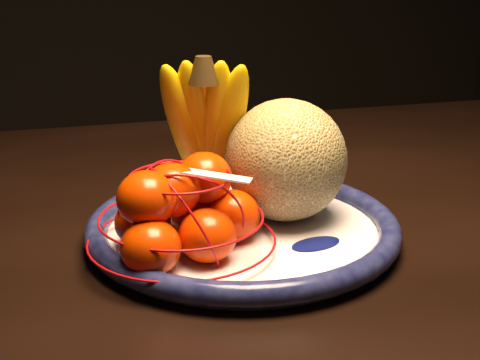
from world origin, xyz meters
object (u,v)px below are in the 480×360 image
object	(u,v)px
cantaloupe	(286,160)
banana_bunch	(207,126)
mandarin_bag	(182,213)
dining_table	(380,239)
fruit_bowl	(243,228)

from	to	relation	value
cantaloupe	banana_bunch	distance (m)	0.11
banana_bunch	mandarin_bag	size ratio (longest dim) A/B	0.81
cantaloupe	mandarin_bag	distance (m)	0.15
dining_table	cantaloupe	bearing A→B (deg)	-150.30
fruit_bowl	banana_bunch	distance (m)	0.13
dining_table	banana_bunch	distance (m)	0.34
cantaloupe	mandarin_bag	xyz separation A→B (m)	(-0.14, -0.05, -0.03)
dining_table	cantaloupe	size ratio (longest dim) A/B	11.36
mandarin_bag	dining_table	bearing A→B (deg)	23.63
fruit_bowl	mandarin_bag	distance (m)	0.10
banana_bunch	cantaloupe	bearing A→B (deg)	-19.79
dining_table	mandarin_bag	world-z (taller)	mandarin_bag
cantaloupe	fruit_bowl	bearing A→B (deg)	-165.29
cantaloupe	mandarin_bag	size ratio (longest dim) A/B	0.56
cantaloupe	mandarin_bag	world-z (taller)	cantaloupe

